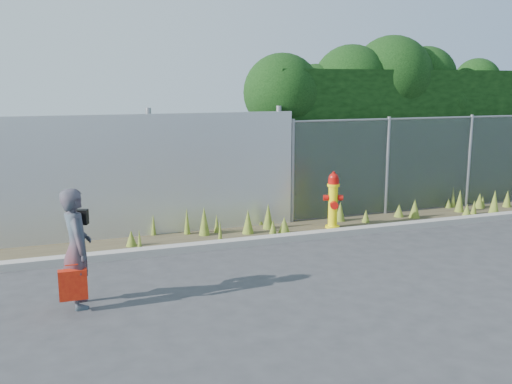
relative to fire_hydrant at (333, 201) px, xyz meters
The scene contains 10 objects.
ground 2.84m from the fire_hydrant, 124.59° to the right, with size 80.00×80.00×0.00m, color #363638.
curb 1.73m from the fire_hydrant, 162.60° to the right, with size 16.00×0.22×0.12m, color #A09891.
weed_strip 1.01m from the fire_hydrant, behind, with size 16.00×1.32×0.55m.
corrugated_fence 4.91m from the fire_hydrant, behind, with size 8.50×0.21×2.30m.
chainlink_fence 2.80m from the fire_hydrant, 14.79° to the left, with size 6.50×0.07×2.05m.
hedge 3.42m from the fire_hydrant, 33.47° to the left, with size 7.83×2.01×3.76m.
fire_hydrant is the anchor object (origin of this frame).
woman 5.28m from the fire_hydrant, 154.13° to the right, with size 0.54×0.36×1.49m, color #105967.
red_tote_bag 5.43m from the fire_hydrant, 152.62° to the right, with size 0.33×0.12×0.44m.
black_shoulder_bag 5.19m from the fire_hydrant, 155.71° to the right, with size 0.25×0.10×0.19m.
Camera 1 is at (-3.42, -7.07, 2.74)m, focal length 40.00 mm.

